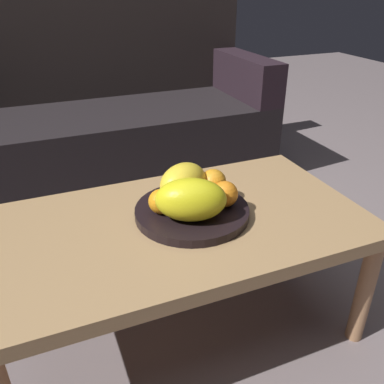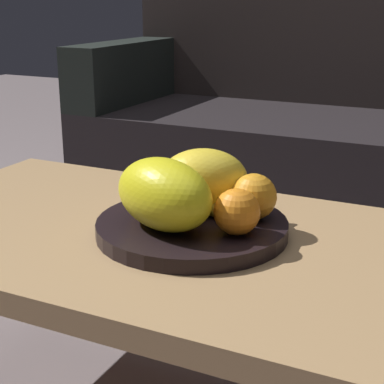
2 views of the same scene
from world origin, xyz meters
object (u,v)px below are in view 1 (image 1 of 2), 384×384
object	(u,v)px
melon_large_front	(183,182)
couch	(103,123)
orange_front	(225,194)
orange_left	(161,201)
coffee_table	(178,234)
fruit_bowl	(192,211)
melon_smaller_beside	(191,200)
orange_back	(213,182)
banana_bunch	(189,189)

from	to	relation	value
melon_large_front	couch	bearing A→B (deg)	90.79
orange_front	orange_left	xyz separation A→B (m)	(-0.18, 0.03, -0.00)
coffee_table	fruit_bowl	world-z (taller)	fruit_bowl
coffee_table	melon_smaller_beside	distance (m)	0.14
coffee_table	orange_back	distance (m)	0.19
fruit_bowl	orange_left	bearing A→B (deg)	174.04
orange_front	banana_bunch	bearing A→B (deg)	132.87
orange_left	fruit_bowl	bearing A→B (deg)	-5.96
melon_large_front	banana_bunch	world-z (taller)	melon_large_front
couch	orange_front	xyz separation A→B (m)	(0.11, -1.21, 0.16)
coffee_table	orange_left	size ratio (longest dim) A/B	15.40
orange_left	coffee_table	bearing A→B (deg)	-28.16
melon_smaller_beside	banana_bunch	size ratio (longest dim) A/B	1.13
fruit_bowl	orange_back	xyz separation A→B (m)	(0.09, 0.05, 0.05)
couch	orange_front	bearing A→B (deg)	-84.77
coffee_table	melon_smaller_beside	xyz separation A→B (m)	(0.02, -0.04, 0.13)
fruit_bowl	orange_back	bearing A→B (deg)	30.48
fruit_bowl	banana_bunch	bearing A→B (deg)	75.95
orange_back	orange_front	bearing A→B (deg)	-89.41
melon_large_front	banana_bunch	distance (m)	0.03
fruit_bowl	melon_large_front	world-z (taller)	melon_large_front
couch	orange_left	distance (m)	1.19
melon_large_front	coffee_table	bearing A→B (deg)	-123.35
fruit_bowl	banana_bunch	xyz separation A→B (m)	(0.01, 0.06, 0.04)
melon_smaller_beside	orange_left	xyz separation A→B (m)	(-0.06, 0.06, -0.02)
melon_smaller_beside	orange_back	size ratio (longest dim) A/B	2.42
orange_front	fruit_bowl	bearing A→B (deg)	164.93
coffee_table	melon_smaller_beside	size ratio (longest dim) A/B	5.59
banana_bunch	orange_left	bearing A→B (deg)	-154.86
coffee_table	melon_large_front	size ratio (longest dim) A/B	6.81
orange_back	coffee_table	bearing A→B (deg)	-154.88
coffee_table	orange_left	world-z (taller)	orange_left
orange_front	banana_bunch	xyz separation A→B (m)	(-0.08, 0.08, -0.01)
fruit_bowl	orange_front	xyz separation A→B (m)	(0.09, -0.02, 0.05)
couch	banana_bunch	world-z (taller)	couch
couch	fruit_bowl	size ratio (longest dim) A/B	5.27
couch	melon_large_front	distance (m)	1.14
melon_large_front	orange_left	distance (m)	0.10
banana_bunch	coffee_table	bearing A→B (deg)	-132.18
melon_smaller_beside	orange_back	xyz separation A→B (m)	(0.11, 0.10, -0.02)
orange_back	banana_bunch	xyz separation A→B (m)	(-0.07, 0.00, -0.01)
orange_front	couch	bearing A→B (deg)	95.23
orange_front	orange_back	size ratio (longest dim) A/B	0.95
orange_back	banana_bunch	distance (m)	0.08
couch	banana_bunch	bearing A→B (deg)	-88.23
orange_front	orange_back	world-z (taller)	orange_back
melon_smaller_beside	coffee_table	bearing A→B (deg)	121.03
orange_left	banana_bunch	distance (m)	0.11
coffee_table	melon_smaller_beside	bearing A→B (deg)	-58.97
orange_back	fruit_bowl	bearing A→B (deg)	-149.52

